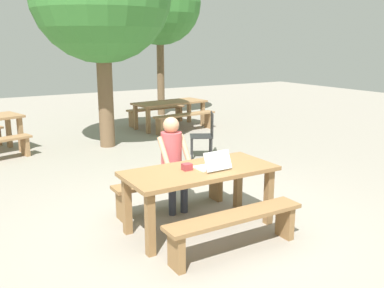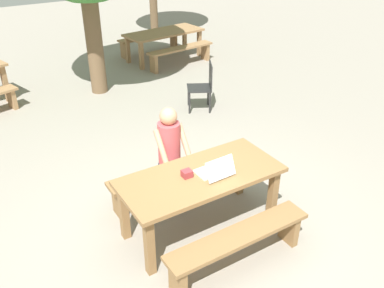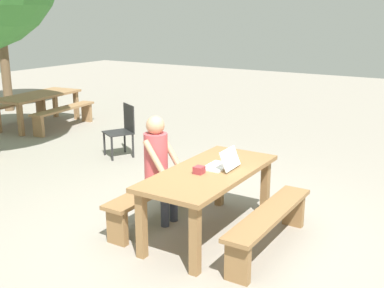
{
  "view_description": "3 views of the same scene",
  "coord_description": "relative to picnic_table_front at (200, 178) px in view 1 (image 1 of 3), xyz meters",
  "views": [
    {
      "loc": [
        -2.59,
        -4.14,
        2.23
      ],
      "look_at": [
        0.04,
        0.25,
        1.01
      ],
      "focal_mm": 39.89,
      "sensor_mm": 36.0,
      "label": 1
    },
    {
      "loc": [
        -2.08,
        -3.16,
        3.29
      ],
      "look_at": [
        0.04,
        0.25,
        1.01
      ],
      "focal_mm": 38.42,
      "sensor_mm": 36.0,
      "label": 2
    },
    {
      "loc": [
        -4.32,
        -2.46,
        2.42
      ],
      "look_at": [
        0.04,
        0.25,
        1.01
      ],
      "focal_mm": 44.89,
      "sensor_mm": 36.0,
      "label": 3
    }
  ],
  "objects": [
    {
      "name": "laptop",
      "position": [
        0.13,
        -0.08,
        0.17
      ],
      "size": [
        0.37,
        0.33,
        0.23
      ],
      "rotation": [
        0.0,
        0.0,
        3.18
      ],
      "color": "white",
      "rests_on": "picnic_table_front"
    },
    {
      "name": "bench_rear_south",
      "position": [
        2.79,
        5.2,
        -0.3
      ],
      "size": [
        1.78,
        0.49,
        0.46
      ],
      "rotation": [
        0.0,
        0.0,
        0.11
      ],
      "color": "#9E754C",
      "rests_on": "ground"
    },
    {
      "name": "bench_near",
      "position": [
        0.0,
        -0.72,
        -0.32
      ],
      "size": [
        1.65,
        0.3,
        0.44
      ],
      "color": "olive",
      "rests_on": "ground"
    },
    {
      "name": "picnic_table_rear",
      "position": [
        2.72,
        5.88,
        -0.04
      ],
      "size": [
        2.04,
        1.04,
        0.7
      ],
      "rotation": [
        0.0,
        0.0,
        0.11
      ],
      "color": "#9E754C",
      "rests_on": "ground"
    },
    {
      "name": "ground_plane",
      "position": [
        0.0,
        0.0,
        -0.65
      ],
      "size": [
        30.0,
        30.0,
        0.0
      ],
      "primitive_type": "plane",
      "color": "gray"
    },
    {
      "name": "plastic_chair",
      "position": [
        1.89,
        2.81,
        -0.17
      ],
      "size": [
        0.6,
        0.6,
        0.9
      ],
      "rotation": [
        0.0,
        0.0,
        4.21
      ],
      "color": "#262626",
      "rests_on": "ground"
    },
    {
      "name": "bench_rear_north",
      "position": [
        2.64,
        6.56,
        -0.3
      ],
      "size": [
        1.78,
        0.49,
        0.46
      ],
      "rotation": [
        0.0,
        0.0,
        0.11
      ],
      "color": "#9E754C",
      "rests_on": "ground"
    },
    {
      "name": "bench_far",
      "position": [
        0.0,
        0.72,
        -0.32
      ],
      "size": [
        1.65,
        0.3,
        0.44
      ],
      "color": "olive",
      "rests_on": "ground"
    },
    {
      "name": "person_seated",
      "position": [
        0.0,
        0.68,
        0.1
      ],
      "size": [
        0.39,
        0.4,
        1.28
      ],
      "color": "#333847",
      "rests_on": "ground"
    },
    {
      "name": "picnic_table_front",
      "position": [
        0.0,
        0.0,
        0.0
      ],
      "size": [
        1.83,
        0.83,
        0.76
      ],
      "color": "olive",
      "rests_on": "ground"
    },
    {
      "name": "tree_right",
      "position": [
        3.48,
        7.91,
        2.73
      ],
      "size": [
        2.49,
        2.49,
        4.65
      ],
      "color": "brown",
      "rests_on": "ground"
    },
    {
      "name": "small_pouch",
      "position": [
        -0.16,
        0.04,
        0.15
      ],
      "size": [
        0.11,
        0.1,
        0.08
      ],
      "color": "#993338",
      "rests_on": "picnic_table_front"
    }
  ]
}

